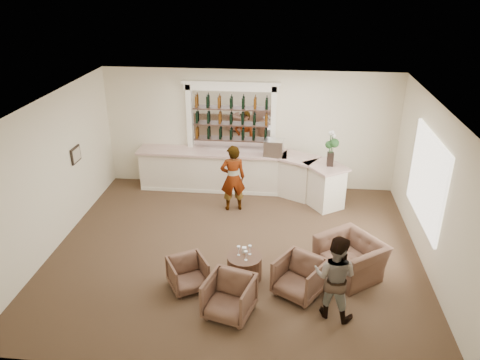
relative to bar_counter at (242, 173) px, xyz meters
name	(u,v)px	position (x,y,z in m)	size (l,w,h in m)	color
ground	(235,250)	(0.16, -3.00, -0.57)	(8.00, 8.00, 0.00)	#4F3727
room_shell	(246,140)	(0.33, -2.29, 1.77)	(8.04, 7.02, 3.32)	#F4EACA
bar_counter	(242,173)	(0.00, 0.00, 0.00)	(5.72, 1.80, 1.14)	white
back_bar_alcove	(231,117)	(-0.34, 0.41, 1.46)	(2.64, 0.25, 3.00)	white
cocktail_table	(244,267)	(0.45, -3.95, -0.32)	(0.70, 0.70, 0.50)	#48311F
sommelier	(233,178)	(-0.12, -1.04, 0.30)	(0.64, 0.42, 1.75)	gray
guest	(335,277)	(2.13, -4.87, 0.23)	(0.78, 0.61, 1.61)	gray
armchair_left	(188,274)	(-0.60, -4.39, -0.25)	(0.68, 0.70, 0.64)	brown
armchair_center	(229,297)	(0.29, -5.07, -0.20)	(0.80, 0.83, 0.75)	brown
armchair_right	(299,277)	(1.53, -4.35, -0.20)	(0.81, 0.83, 0.76)	brown
armchair_far	(350,258)	(2.57, -3.61, -0.18)	(1.20, 1.05, 0.78)	brown
espresso_machine	(274,148)	(0.86, -0.05, 0.79)	(0.50, 0.42, 0.44)	silver
flower_vase	(331,146)	(2.30, -0.61, 1.09)	(0.25, 0.25, 0.94)	black
wine_glass_bar_left	(269,151)	(0.74, -0.03, 0.67)	(0.07, 0.07, 0.21)	white
wine_glass_bar_right	(277,150)	(0.95, 0.08, 0.67)	(0.07, 0.07, 0.21)	white
wine_glass_tbl_a	(239,251)	(0.33, -3.92, 0.03)	(0.07, 0.07, 0.21)	white
wine_glass_tbl_b	(250,250)	(0.55, -3.87, 0.03)	(0.07, 0.07, 0.21)	white
wine_glass_tbl_c	(246,256)	(0.49, -4.08, 0.03)	(0.07, 0.07, 0.21)	white
napkin_holder	(244,250)	(0.43, -3.81, -0.01)	(0.08, 0.08, 0.12)	white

